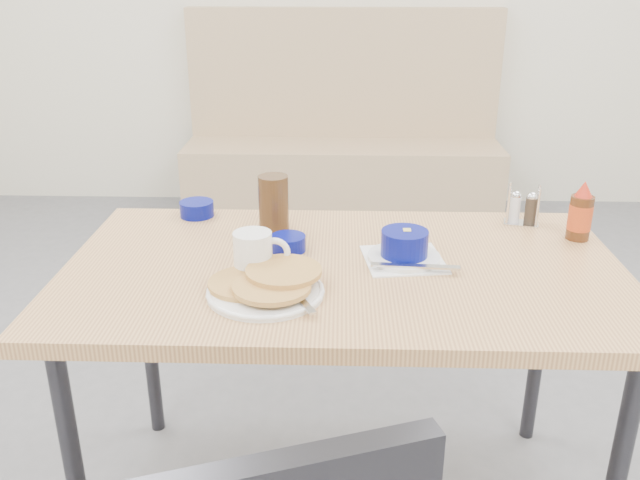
{
  "coord_description": "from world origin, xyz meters",
  "views": [
    {
      "loc": [
        -0.01,
        -1.3,
        1.46
      ],
      "look_at": [
        -0.06,
        0.26,
        0.82
      ],
      "focal_mm": 38.0,
      "sensor_mm": 36.0,
      "label": 1
    }
  ],
  "objects_px": {
    "amber_tumbler": "(274,203)",
    "dining_table": "(344,287)",
    "creamer_bowl": "(197,209)",
    "grits_setting": "(404,248)",
    "condiment_caddy": "(522,211)",
    "booth_bench": "(343,157)",
    "coffee_mug": "(255,253)",
    "butter_bowl": "(288,243)",
    "syrup_bottle": "(580,214)",
    "pancake_plate": "(267,286)"
  },
  "relations": [
    {
      "from": "syrup_bottle",
      "to": "pancake_plate",
      "type": "bearing_deg",
      "value": -156.21
    },
    {
      "from": "pancake_plate",
      "to": "coffee_mug",
      "type": "distance_m",
      "value": 0.12
    },
    {
      "from": "grits_setting",
      "to": "condiment_caddy",
      "type": "height_order",
      "value": "condiment_caddy"
    },
    {
      "from": "coffee_mug",
      "to": "grits_setting",
      "type": "height_order",
      "value": "coffee_mug"
    },
    {
      "from": "coffee_mug",
      "to": "amber_tumbler",
      "type": "distance_m",
      "value": 0.3
    },
    {
      "from": "creamer_bowl",
      "to": "amber_tumbler",
      "type": "relative_size",
      "value": 0.64
    },
    {
      "from": "pancake_plate",
      "to": "syrup_bottle",
      "type": "relative_size",
      "value": 1.63
    },
    {
      "from": "coffee_mug",
      "to": "booth_bench",
      "type": "bearing_deg",
      "value": 85.25
    },
    {
      "from": "booth_bench",
      "to": "coffee_mug",
      "type": "xyz_separation_m",
      "value": [
        -0.22,
        -2.59,
        0.46
      ]
    },
    {
      "from": "amber_tumbler",
      "to": "condiment_caddy",
      "type": "distance_m",
      "value": 0.72
    },
    {
      "from": "amber_tumbler",
      "to": "dining_table",
      "type": "bearing_deg",
      "value": -50.05
    },
    {
      "from": "dining_table",
      "to": "amber_tumbler",
      "type": "relative_size",
      "value": 8.85
    },
    {
      "from": "dining_table",
      "to": "coffee_mug",
      "type": "height_order",
      "value": "coffee_mug"
    },
    {
      "from": "booth_bench",
      "to": "coffee_mug",
      "type": "bearing_deg",
      "value": -94.75
    },
    {
      "from": "booth_bench",
      "to": "condiment_caddy",
      "type": "bearing_deg",
      "value": -77.0
    },
    {
      "from": "condiment_caddy",
      "to": "grits_setting",
      "type": "bearing_deg",
      "value": -129.03
    },
    {
      "from": "booth_bench",
      "to": "dining_table",
      "type": "height_order",
      "value": "booth_bench"
    },
    {
      "from": "pancake_plate",
      "to": "creamer_bowl",
      "type": "relative_size",
      "value": 2.66
    },
    {
      "from": "creamer_bowl",
      "to": "condiment_caddy",
      "type": "height_order",
      "value": "condiment_caddy"
    },
    {
      "from": "pancake_plate",
      "to": "creamer_bowl",
      "type": "bearing_deg",
      "value": 117.39
    },
    {
      "from": "creamer_bowl",
      "to": "booth_bench",
      "type": "bearing_deg",
      "value": 78.69
    },
    {
      "from": "booth_bench",
      "to": "creamer_bowl",
      "type": "height_order",
      "value": "booth_bench"
    },
    {
      "from": "coffee_mug",
      "to": "dining_table",
      "type": "bearing_deg",
      "value": 15.02
    },
    {
      "from": "coffee_mug",
      "to": "butter_bowl",
      "type": "height_order",
      "value": "coffee_mug"
    },
    {
      "from": "dining_table",
      "to": "pancake_plate",
      "type": "xyz_separation_m",
      "value": [
        -0.18,
        -0.17,
        0.08
      ]
    },
    {
      "from": "booth_bench",
      "to": "syrup_bottle",
      "type": "distance_m",
      "value": 2.47
    },
    {
      "from": "dining_table",
      "to": "grits_setting",
      "type": "bearing_deg",
      "value": 11.31
    },
    {
      "from": "pancake_plate",
      "to": "butter_bowl",
      "type": "bearing_deg",
      "value": 83.14
    },
    {
      "from": "creamer_bowl",
      "to": "pancake_plate",
      "type": "bearing_deg",
      "value": -62.61
    },
    {
      "from": "butter_bowl",
      "to": "syrup_bottle",
      "type": "distance_m",
      "value": 0.8
    },
    {
      "from": "butter_bowl",
      "to": "pancake_plate",
      "type": "bearing_deg",
      "value": -96.86
    },
    {
      "from": "booth_bench",
      "to": "amber_tumbler",
      "type": "xyz_separation_m",
      "value": [
        -0.2,
        -2.3,
        0.49
      ]
    },
    {
      "from": "booth_bench",
      "to": "coffee_mug",
      "type": "height_order",
      "value": "booth_bench"
    },
    {
      "from": "butter_bowl",
      "to": "creamer_bowl",
      "type": "bearing_deg",
      "value": 139.08
    },
    {
      "from": "pancake_plate",
      "to": "coffee_mug",
      "type": "xyz_separation_m",
      "value": [
        -0.04,
        0.11,
        0.04
      ]
    },
    {
      "from": "pancake_plate",
      "to": "grits_setting",
      "type": "bearing_deg",
      "value": 30.85
    },
    {
      "from": "grits_setting",
      "to": "butter_bowl",
      "type": "bearing_deg",
      "value": 169.41
    },
    {
      "from": "pancake_plate",
      "to": "butter_bowl",
      "type": "height_order",
      "value": "pancake_plate"
    },
    {
      "from": "grits_setting",
      "to": "syrup_bottle",
      "type": "height_order",
      "value": "syrup_bottle"
    },
    {
      "from": "grits_setting",
      "to": "syrup_bottle",
      "type": "relative_size",
      "value": 1.46
    },
    {
      "from": "dining_table",
      "to": "pancake_plate",
      "type": "relative_size",
      "value": 5.23
    },
    {
      "from": "booth_bench",
      "to": "butter_bowl",
      "type": "xyz_separation_m",
      "value": [
        -0.15,
        -2.45,
        0.43
      ]
    },
    {
      "from": "condiment_caddy",
      "to": "creamer_bowl",
      "type": "bearing_deg",
      "value": -168.32
    },
    {
      "from": "butter_bowl",
      "to": "condiment_caddy",
      "type": "bearing_deg",
      "value": 18.34
    },
    {
      "from": "booth_bench",
      "to": "condiment_caddy",
      "type": "height_order",
      "value": "booth_bench"
    },
    {
      "from": "creamer_bowl",
      "to": "grits_setting",
      "type": "bearing_deg",
      "value": -27.63
    },
    {
      "from": "coffee_mug",
      "to": "butter_bowl",
      "type": "distance_m",
      "value": 0.16
    },
    {
      "from": "coffee_mug",
      "to": "butter_bowl",
      "type": "xyz_separation_m",
      "value": [
        0.07,
        0.14,
        -0.03
      ]
    },
    {
      "from": "dining_table",
      "to": "condiment_caddy",
      "type": "bearing_deg",
      "value": 30.69
    },
    {
      "from": "coffee_mug",
      "to": "syrup_bottle",
      "type": "bearing_deg",
      "value": 16.39
    }
  ]
}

